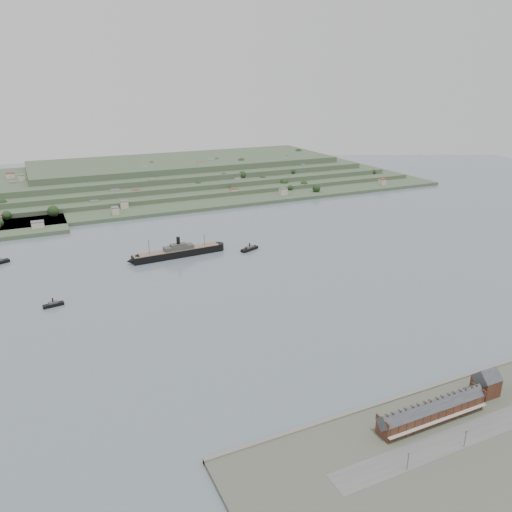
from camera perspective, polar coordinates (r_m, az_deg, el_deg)
name	(u,v)px	position (r m, az deg, el deg)	size (l,w,h in m)	color
ground	(277,286)	(370.71, 2.42, -3.44)	(1400.00, 1400.00, 0.00)	slate
near_shore	(481,441)	(243.39, 24.28, -18.75)	(220.00, 80.00, 2.60)	#4C5142
terrace_row	(432,411)	(243.28, 19.46, -16.35)	(55.60, 9.80, 11.07)	#4D281B
gabled_building	(486,383)	(269.16, 24.81, -13.02)	(10.40, 10.18, 14.09)	#4D281B
far_peninsula	(168,177)	(731.86, -10.00, 8.87)	(760.00, 309.00, 30.00)	#354830
steamship	(175,253)	(433.57, -9.28, 0.36)	(87.54, 14.88, 20.99)	black
tugboat	(53,304)	(364.35, -22.15, -5.15)	(13.83, 5.70, 6.04)	black
ferry_east	(249,249)	(445.77, -0.75, 0.86)	(18.73, 11.67, 6.82)	black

